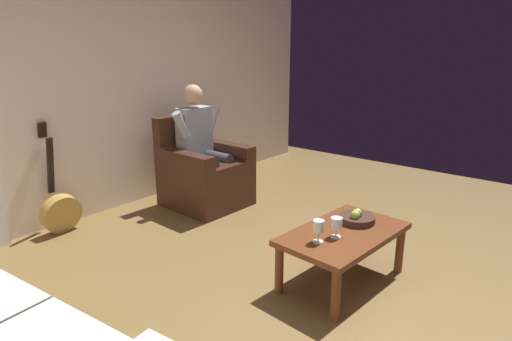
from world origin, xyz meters
TOP-DOWN VIEW (x-y plane):
  - ground_plane at (0.00, 0.00)m, footprint 6.63×6.63m
  - wall_back at (0.00, -2.70)m, footprint 5.93×0.06m
  - armchair at (-0.47, -2.01)m, footprint 0.75×0.80m
  - person_seated at (-0.47, -2.02)m, footprint 0.63×0.57m
  - coffee_table at (0.03, -0.09)m, footprint 0.99×0.63m
  - guitar at (0.87, -2.50)m, footprint 0.36×0.26m
  - wine_glass_near at (0.29, -0.14)m, footprint 0.08×0.08m
  - wine_glass_far at (0.15, -0.09)m, footprint 0.08×0.08m
  - fruit_bowl at (-0.18, -0.10)m, footprint 0.26×0.26m

SIDE VIEW (x-z plane):
  - ground_plane at x=0.00m, z-range 0.00..0.00m
  - guitar at x=0.87m, z-range -0.29..0.73m
  - armchair at x=-0.47m, z-range -0.14..0.80m
  - coffee_table at x=0.03m, z-range 0.14..0.53m
  - fruit_bowl at x=-0.18m, z-range 0.37..0.48m
  - wine_glass_far at x=0.15m, z-range 0.42..0.56m
  - wine_glass_near at x=0.29m, z-range 0.42..0.57m
  - person_seated at x=-0.47m, z-range 0.04..1.31m
  - wall_back at x=0.00m, z-range 0.00..2.60m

